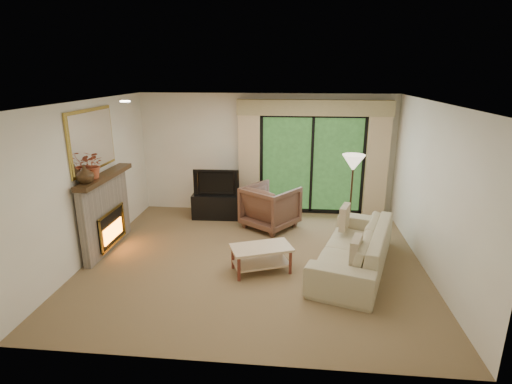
# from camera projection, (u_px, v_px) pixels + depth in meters

# --- Properties ---
(floor) EXTENTS (5.50, 5.50, 0.00)m
(floor) POSITION_uv_depth(u_px,v_px,m) (254.00, 260.00, 6.72)
(floor) COLOR olive
(floor) RESTS_ON ground
(ceiling) EXTENTS (5.50, 5.50, 0.00)m
(ceiling) POSITION_uv_depth(u_px,v_px,m) (254.00, 102.00, 5.96)
(ceiling) COLOR silver
(ceiling) RESTS_ON ground
(wall_back) EXTENTS (5.00, 0.00, 5.00)m
(wall_back) POSITION_uv_depth(u_px,v_px,m) (266.00, 154.00, 8.72)
(wall_back) COLOR white
(wall_back) RESTS_ON ground
(wall_front) EXTENTS (5.00, 0.00, 5.00)m
(wall_front) POSITION_uv_depth(u_px,v_px,m) (228.00, 254.00, 3.96)
(wall_front) COLOR white
(wall_front) RESTS_ON ground
(wall_left) EXTENTS (0.00, 5.00, 5.00)m
(wall_left) POSITION_uv_depth(u_px,v_px,m) (89.00, 181.00, 6.60)
(wall_left) COLOR white
(wall_left) RESTS_ON ground
(wall_right) EXTENTS (0.00, 5.00, 5.00)m
(wall_right) POSITION_uv_depth(u_px,v_px,m) (433.00, 190.00, 6.08)
(wall_right) COLOR white
(wall_right) RESTS_ON ground
(fireplace) EXTENTS (0.24, 1.70, 1.37)m
(fireplace) POSITION_uv_depth(u_px,v_px,m) (106.00, 212.00, 6.96)
(fireplace) COLOR slate
(fireplace) RESTS_ON floor
(mirror) EXTENTS (0.07, 1.45, 1.02)m
(mirror) POSITION_uv_depth(u_px,v_px,m) (92.00, 140.00, 6.60)
(mirror) COLOR #B39941
(mirror) RESTS_ON wall_left
(sliding_door) EXTENTS (2.26, 0.10, 2.16)m
(sliding_door) POSITION_uv_depth(u_px,v_px,m) (312.00, 165.00, 8.64)
(sliding_door) COLOR black
(sliding_door) RESTS_ON floor
(curtain_left) EXTENTS (0.45, 0.18, 2.35)m
(curtain_left) POSITION_uv_depth(u_px,v_px,m) (249.00, 160.00, 8.63)
(curtain_left) COLOR #CFB187
(curtain_left) RESTS_ON floor
(curtain_right) EXTENTS (0.45, 0.18, 2.35)m
(curtain_right) POSITION_uv_depth(u_px,v_px,m) (377.00, 163.00, 8.37)
(curtain_right) COLOR #CFB187
(curtain_right) RESTS_ON floor
(cornice) EXTENTS (3.20, 0.24, 0.32)m
(cornice) POSITION_uv_depth(u_px,v_px,m) (314.00, 108.00, 8.19)
(cornice) COLOR tan
(cornice) RESTS_ON wall_back
(media_console) EXTENTS (1.07, 0.51, 0.53)m
(media_console) POSITION_uv_depth(u_px,v_px,m) (218.00, 206.00, 8.59)
(media_console) COLOR black
(media_console) RESTS_ON floor
(tv) EXTENTS (0.97, 0.16, 0.55)m
(tv) POSITION_uv_depth(u_px,v_px,m) (217.00, 181.00, 8.43)
(tv) COLOR black
(tv) RESTS_ON media_console
(armchair) EXTENTS (1.30, 1.31, 0.87)m
(armchair) POSITION_uv_depth(u_px,v_px,m) (270.00, 207.00, 8.01)
(armchair) COLOR brown
(armchair) RESTS_ON floor
(sofa) EXTENTS (1.64, 2.62, 0.71)m
(sofa) POSITION_uv_depth(u_px,v_px,m) (354.00, 247.00, 6.35)
(sofa) COLOR tan
(sofa) RESTS_ON floor
(pillow_near) EXTENTS (0.23, 0.44, 0.42)m
(pillow_near) POSITION_uv_depth(u_px,v_px,m) (356.00, 252.00, 5.61)
(pillow_near) COLOR brown
(pillow_near) RESTS_ON sofa
(pillow_far) EXTENTS (0.23, 0.44, 0.42)m
(pillow_far) POSITION_uv_depth(u_px,v_px,m) (345.00, 217.00, 6.95)
(pillow_far) COLOR brown
(pillow_far) RESTS_ON sofa
(coffee_table) EXTENTS (1.05, 0.82, 0.42)m
(coffee_table) POSITION_uv_depth(u_px,v_px,m) (261.00, 259.00, 6.28)
(coffee_table) COLOR #CFB289
(coffee_table) RESTS_ON floor
(floor_lamp) EXTENTS (0.53, 0.53, 1.58)m
(floor_lamp) POSITION_uv_depth(u_px,v_px,m) (351.00, 196.00, 7.52)
(floor_lamp) COLOR beige
(floor_lamp) RESTS_ON floor
(vase) EXTENTS (0.36, 0.36, 0.29)m
(vase) POSITION_uv_depth(u_px,v_px,m) (85.00, 174.00, 6.19)
(vase) COLOR #382614
(vase) RESTS_ON fireplace
(branches) EXTENTS (0.41, 0.36, 0.45)m
(branches) POSITION_uv_depth(u_px,v_px,m) (93.00, 165.00, 6.42)
(branches) COLOR #A04729
(branches) RESTS_ON fireplace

